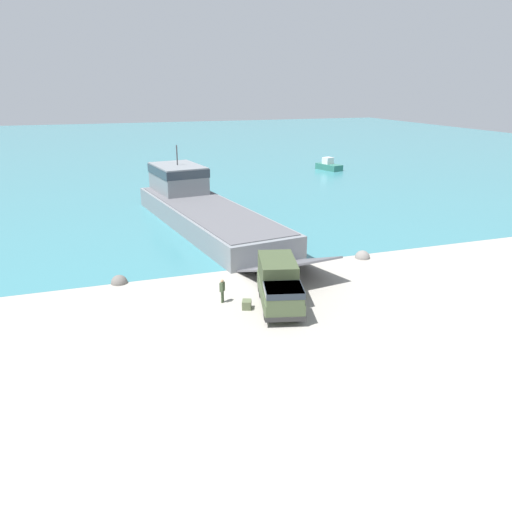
{
  "coord_description": "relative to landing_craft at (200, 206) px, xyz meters",
  "views": [
    {
      "loc": [
        -12.35,
        -34.29,
        14.82
      ],
      "look_at": [
        -0.3,
        1.01,
        2.01
      ],
      "focal_mm": 35.0,
      "sensor_mm": 36.0,
      "label": 1
    }
  ],
  "objects": [
    {
      "name": "shoreline_rock_a",
      "position": [
        -10.19,
        -15.98,
        -1.94
      ],
      "size": [
        1.31,
        1.31,
        1.31
      ],
      "primitive_type": "sphere",
      "color": "#66605B",
      "rests_on": "ground_plane"
    },
    {
      "name": "landing_craft",
      "position": [
        0.0,
        0.0,
        0.0
      ],
      "size": [
        11.73,
        34.84,
        7.94
      ],
      "rotation": [
        0.0,
        0.0,
        0.15
      ],
      "color": "gray",
      "rests_on": "ground_plane"
    },
    {
      "name": "water_surface",
      "position": [
        0.59,
        73.98,
        -1.94
      ],
      "size": [
        240.0,
        180.0,
        0.01
      ],
      "primitive_type": "cube",
      "color": "teal",
      "rests_on": "ground_plane"
    },
    {
      "name": "military_truck",
      "position": [
        0.26,
        -23.9,
        -0.37
      ],
      "size": [
        4.26,
        7.34,
        3.09
      ],
      "rotation": [
        0.0,
        0.0,
        -1.82
      ],
      "color": "#475638",
      "rests_on": "ground_plane"
    },
    {
      "name": "soldier_on_ramp",
      "position": [
        -3.42,
        -22.17,
        -0.92
      ],
      "size": [
        0.46,
        0.49,
        1.77
      ],
      "rotation": [
        0.0,
        0.0,
        5.59
      ],
      "color": "#3D4C33",
      "rests_on": "ground_plane"
    },
    {
      "name": "ground_plane",
      "position": [
        0.59,
        -19.77,
        -1.94
      ],
      "size": [
        240.0,
        240.0,
        0.0
      ],
      "primitive_type": "plane",
      "color": "#9E998E"
    },
    {
      "name": "moored_boat_a",
      "position": [
        4.6,
        34.5,
        -1.45
      ],
      "size": [
        5.8,
        3.09,
        1.48
      ],
      "rotation": [
        0.0,
        0.0,
        1.79
      ],
      "color": "white",
      "rests_on": "ground_plane"
    },
    {
      "name": "moored_boat_b",
      "position": [
        30.74,
        28.9,
        -1.2
      ],
      "size": [
        3.63,
        5.49,
        2.24
      ],
      "rotation": [
        0.0,
        0.0,
        3.43
      ],
      "color": "#2D7060",
      "rests_on": "ground_plane"
    },
    {
      "name": "cargo_crate",
      "position": [
        -2.1,
        -23.76,
        -1.64
      ],
      "size": [
        0.85,
        0.92,
        0.62
      ],
      "primitive_type": "cube",
      "rotation": [
        0.0,
        0.0,
        -0.39
      ],
      "color": "#566042",
      "rests_on": "ground_plane"
    },
    {
      "name": "shoreline_rock_b",
      "position": [
        11.13,
        -16.84,
        -1.94
      ],
      "size": [
        1.37,
        1.37,
        1.37
      ],
      "primitive_type": "sphere",
      "color": "gray",
      "rests_on": "ground_plane"
    }
  ]
}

